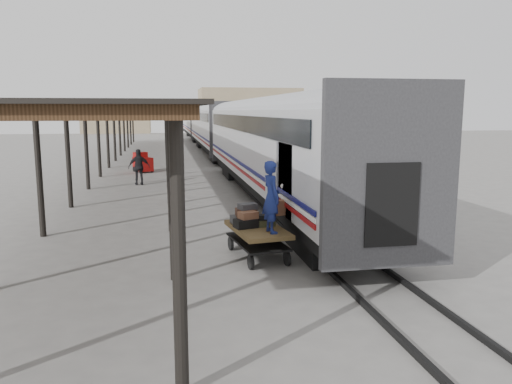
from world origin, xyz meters
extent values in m
plane|color=slate|center=(0.00, 0.00, 0.00)|extent=(160.00, 160.00, 0.00)
cube|color=silver|center=(3.20, 8.00, 2.60)|extent=(3.00, 24.00, 2.90)
cube|color=#28282B|center=(3.20, -3.90, 2.60)|extent=(3.04, 0.22, 3.50)
cube|color=black|center=(1.68, 8.00, 3.50)|extent=(0.04, 22.08, 0.65)
cube|color=black|center=(3.20, 8.00, 0.90)|extent=(2.55, 23.04, 0.50)
cube|color=silver|center=(3.20, 34.00, 2.60)|extent=(3.00, 24.00, 2.90)
cube|color=#28282B|center=(3.20, 22.10, 2.60)|extent=(3.04, 0.22, 3.50)
cube|color=black|center=(1.68, 34.00, 3.50)|extent=(0.04, 22.08, 0.65)
cube|color=black|center=(3.20, 34.00, 0.90)|extent=(2.55, 23.04, 0.50)
cube|color=silver|center=(3.20, 60.00, 2.60)|extent=(3.00, 24.00, 2.90)
cube|color=#28282B|center=(3.20, 48.10, 2.60)|extent=(3.04, 0.22, 3.50)
cube|color=black|center=(1.68, 60.00, 3.50)|extent=(0.04, 22.08, 0.65)
cube|color=black|center=(3.20, 60.00, 0.90)|extent=(2.55, 23.04, 0.50)
cube|color=black|center=(1.95, -0.50, 2.15)|extent=(0.50, 1.70, 2.00)
imported|color=silver|center=(1.95, -0.50, 2.01)|extent=(0.72, 0.89, 1.72)
cube|color=brown|center=(1.55, -0.65, 1.40)|extent=(0.57, 0.25, 0.42)
cube|color=#422B19|center=(-3.40, 24.00, 4.00)|extent=(4.60, 64.00, 0.18)
cube|color=black|center=(-3.40, 24.00, 4.12)|extent=(4.90, 64.30, 0.06)
cylinder|color=black|center=(-5.45, 24.00, 2.00)|extent=(0.20, 0.20, 4.00)
cylinder|color=black|center=(-5.45, 55.00, 2.00)|extent=(0.20, 0.20, 4.00)
cylinder|color=black|center=(-1.35, -7.00, 2.00)|extent=(0.20, 0.20, 4.00)
cylinder|color=black|center=(-1.35, 24.00, 2.00)|extent=(0.20, 0.20, 4.00)
cylinder|color=black|center=(-1.35, 55.00, 2.00)|extent=(0.20, 0.20, 4.00)
cube|color=black|center=(2.48, 34.00, 0.06)|extent=(0.10, 150.00, 0.12)
cube|color=black|center=(3.92, 34.00, 0.06)|extent=(0.10, 150.00, 0.12)
cube|color=tan|center=(14.00, 78.00, 4.00)|extent=(18.00, 10.00, 8.00)
cube|color=tan|center=(-10.00, 82.00, 3.00)|extent=(12.00, 8.00, 6.00)
cube|color=brown|center=(0.94, -0.56, 0.80)|extent=(1.58, 2.55, 0.12)
cube|color=black|center=(0.94, -0.56, 0.45)|extent=(1.46, 2.44, 0.06)
cylinder|color=black|center=(0.58, -1.57, 0.20)|extent=(0.14, 0.41, 0.40)
cylinder|color=black|center=(1.57, -1.43, 0.20)|extent=(0.14, 0.41, 0.40)
cylinder|color=black|center=(0.31, 0.31, 0.20)|extent=(0.14, 0.41, 0.40)
cylinder|color=black|center=(1.30, 0.45, 0.20)|extent=(0.14, 0.41, 0.40)
cube|color=#3B3B3E|center=(0.63, -0.01, 0.97)|extent=(0.72, 0.55, 0.22)
cube|color=brown|center=(1.11, 0.13, 0.96)|extent=(0.58, 0.44, 0.19)
cube|color=black|center=(0.62, -0.55, 0.98)|extent=(0.68, 0.56, 0.24)
cube|color=#43472A|center=(1.19, -0.45, 0.95)|extent=(0.54, 0.43, 0.17)
cube|color=#492A1D|center=(0.71, -0.07, 1.19)|extent=(0.59, 0.44, 0.21)
cube|color=brown|center=(0.70, -0.50, 1.20)|extent=(0.58, 0.50, 0.19)
cube|color=#3B3B3E|center=(0.74, -0.15, 1.37)|extent=(0.57, 0.49, 0.17)
cube|color=black|center=(1.14, -0.45, 1.11)|extent=(0.46, 0.37, 0.14)
cube|color=maroon|center=(-2.95, 20.00, 0.54)|extent=(1.41, 1.70, 0.88)
cube|color=maroon|center=(-3.11, 20.35, 1.12)|extent=(1.00, 0.88, 0.34)
cylinder|color=black|center=(-3.07, 19.34, 0.18)|extent=(0.25, 0.37, 0.35)
cylinder|color=black|center=(-2.37, 19.67, 0.18)|extent=(0.25, 0.37, 0.35)
cylinder|color=black|center=(-3.53, 20.32, 0.18)|extent=(0.25, 0.37, 0.35)
cylinder|color=black|center=(-2.82, 20.65, 0.18)|extent=(0.25, 0.37, 0.35)
imported|color=navy|center=(1.19, -1.21, 1.81)|extent=(0.57, 0.76, 1.89)
imported|color=black|center=(-2.90, 14.09, 0.98)|extent=(1.21, 0.63, 1.97)
camera|label=1|loc=(-1.50, -13.69, 4.02)|focal=35.00mm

